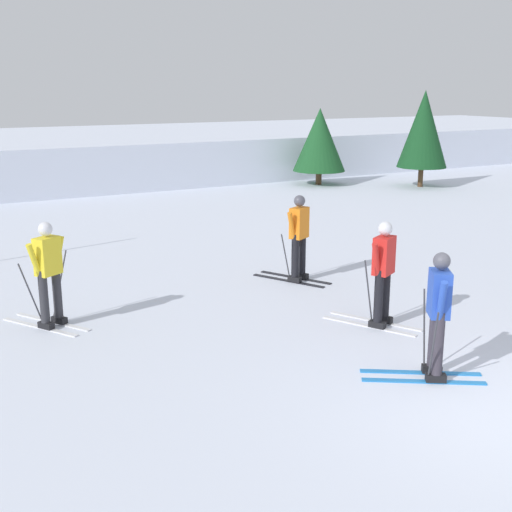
% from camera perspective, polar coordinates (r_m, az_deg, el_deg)
% --- Properties ---
extents(far_snow_ridge, '(80.00, 6.40, 1.71)m').
position_cam_1_polar(far_snow_ridge, '(26.79, -15.68, 7.71)').
color(far_snow_ridge, silver).
rests_on(far_snow_ridge, ground).
extents(skier_blue, '(1.54, 1.18, 1.71)m').
position_cam_1_polar(skier_blue, '(8.86, 15.32, -4.69)').
color(skier_blue, '#237AC6').
rests_on(skier_blue, ground).
extents(skier_yellow, '(1.15, 1.56, 1.71)m').
position_cam_1_polar(skier_yellow, '(10.89, -17.42, -1.28)').
color(skier_yellow, silver).
rests_on(skier_yellow, ground).
extents(skier_red, '(1.07, 1.59, 1.71)m').
position_cam_1_polar(skier_red, '(10.62, 10.83, -1.27)').
color(skier_red, silver).
rests_on(skier_red, ground).
extents(skier_orange, '(1.07, 1.59, 1.71)m').
position_cam_1_polar(skier_orange, '(12.92, 3.68, 1.76)').
color(skier_orange, black).
rests_on(skier_orange, ground).
extents(conifer_far_left, '(2.02, 2.02, 2.92)m').
position_cam_1_polar(conifer_far_left, '(25.94, 5.48, 9.91)').
color(conifer_far_left, '#513823').
rests_on(conifer_far_left, ground).
extents(conifer_far_right, '(1.86, 1.86, 3.60)m').
position_cam_1_polar(conifer_far_right, '(25.98, 14.20, 10.53)').
color(conifer_far_right, '#513823').
rests_on(conifer_far_right, ground).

